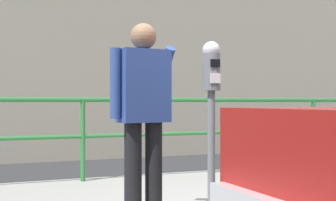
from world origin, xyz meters
TOP-DOWN VIEW (x-y plane):
  - sidewalk_curb at (0.00, 1.48)m, footprint 36.00×2.96m
  - parking_meter at (-0.28, 0.47)m, footprint 0.17×0.18m
  - pedestrian_at_meter at (-0.93, 0.50)m, footprint 0.62×0.51m
  - background_railing at (0.00, 2.72)m, footprint 24.06×0.06m
  - backdrop_wall at (0.00, 6.34)m, footprint 32.00×0.50m

SIDE VIEW (x-z plane):
  - sidewalk_curb at x=0.00m, z-range 0.00..0.14m
  - background_railing at x=0.00m, z-range 0.37..1.44m
  - pedestrian_at_meter at x=-0.93m, z-range 0.26..1.96m
  - parking_meter at x=-0.28m, z-range 0.49..2.05m
  - backdrop_wall at x=0.00m, z-range 0.00..3.86m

